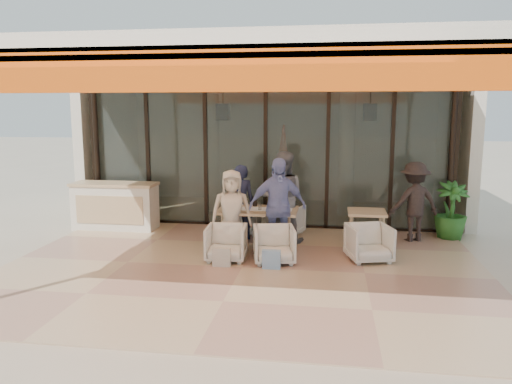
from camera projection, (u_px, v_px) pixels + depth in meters
ground at (242, 269)px, 8.30m from camera, size 70.00×70.00×0.00m
terrace_floor at (242, 268)px, 8.29m from camera, size 8.00×6.00×0.01m
terrace_structure at (238, 67)px, 7.50m from camera, size 8.00×6.00×3.40m
glass_storefront at (266, 156)px, 10.96m from camera, size 8.08×0.10×3.20m
interior_block at (277, 124)px, 13.11m from camera, size 9.05×3.62×3.52m
host_counter at (115, 206)px, 10.92m from camera, size 1.85×0.65×1.04m
dining_table at (258, 212)px, 9.50m from camera, size 1.50×0.90×0.93m
chair_far_left at (245, 218)px, 10.54m from camera, size 0.68×0.64×0.67m
chair_far_right at (284, 219)px, 10.41m from camera, size 0.88×0.85×0.72m
chair_near_left at (226, 241)px, 8.68m from camera, size 0.72×0.67×0.70m
chair_near_right at (274, 243)px, 8.56m from camera, size 0.80×0.77×0.71m
diner_navy at (240, 203)px, 9.98m from camera, size 0.64×0.51×1.54m
diner_grey at (282, 197)px, 9.83m from camera, size 0.89×0.69×1.81m
diner_cream at (232, 212)px, 9.10m from camera, size 0.84×0.64×1.54m
diner_periwinkle at (277, 207)px, 8.96m from camera, size 1.13×0.74×1.78m
tote_bag_cream at (221, 258)px, 8.32m from camera, size 0.30×0.10×0.34m
tote_bag_blue at (271, 260)px, 8.20m from camera, size 0.30×0.10×0.34m
side_table at (367, 217)px, 9.33m from camera, size 0.70×0.70×0.74m
side_chair at (369, 241)px, 8.64m from camera, size 0.85×0.82×0.72m
standing_woman at (414, 202)px, 9.87m from camera, size 1.18×0.91×1.61m
potted_palm at (451, 211)px, 10.10m from camera, size 0.76×0.76×1.18m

